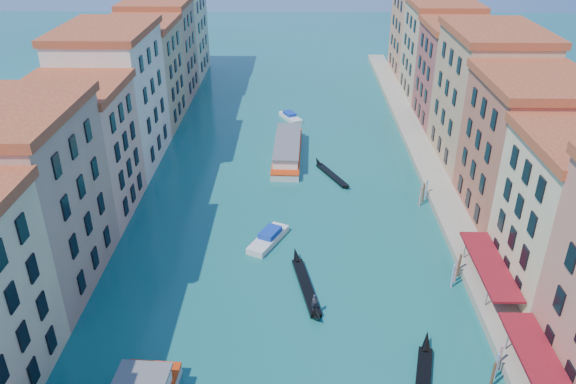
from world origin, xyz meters
TOP-DOWN VIEW (x-y plane):
  - left_bank_palazzos at (-26.00, 64.68)m, footprint 12.80×128.40m
  - right_bank_palazzos at (30.00, 65.00)m, footprint 12.80×128.40m
  - quay at (22.00, 65.00)m, footprint 4.00×140.00m
  - restaurant_awnings at (22.19, 23.00)m, footprint 3.20×44.55m
  - mooring_poles_right at (19.10, 28.80)m, footprint 1.44×54.24m
  - vaporetto_far at (0.19, 73.08)m, footprint 4.76×18.81m
  - gondola_fore at (2.79, 38.48)m, footprint 3.53×12.80m
  - gondola_far at (6.95, 65.94)m, footprint 5.55×10.29m
  - motorboat_mid at (-1.66, 47.64)m, footprint 5.03×7.27m
  - motorboat_far at (0.46, 90.14)m, footprint 4.61×6.53m

SIDE VIEW (x-z plane):
  - gondola_far at x=6.95m, z-range -0.46..1.10m
  - gondola_fore at x=2.79m, z-range -0.85..1.72m
  - quay at x=22.00m, z-range 0.00..1.00m
  - motorboat_far at x=0.46m, z-range -0.14..1.16m
  - motorboat_mid at x=-1.66m, z-range -0.16..1.29m
  - vaporetto_far at x=0.19m, z-range -0.14..2.64m
  - mooring_poles_right at x=19.10m, z-range -0.30..2.90m
  - restaurant_awnings at x=22.19m, z-range 1.43..4.55m
  - left_bank_palazzos at x=-26.00m, z-range -0.79..20.21m
  - right_bank_palazzos at x=30.00m, z-range -0.75..20.25m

